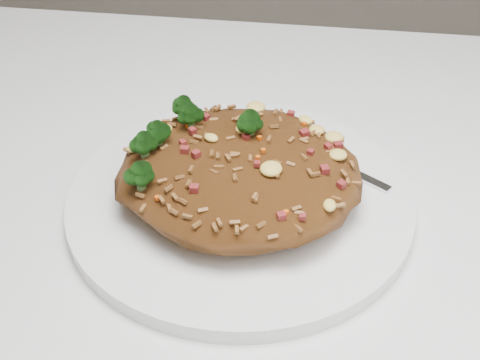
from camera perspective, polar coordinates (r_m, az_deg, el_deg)
name	(u,v)px	position (r m, az deg, el deg)	size (l,w,h in m)	color
dining_table	(346,331)	(0.59, 9.04, -12.58)	(1.20, 0.80, 0.75)	silver
plate	(240,201)	(0.56, 0.00, -1.77)	(0.29, 0.29, 0.01)	white
fried_rice	(238,165)	(0.53, -0.16, 1.33)	(0.20, 0.18, 0.07)	brown
fork	(318,156)	(0.60, 6.70, 2.08)	(0.14, 0.10, 0.00)	silver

